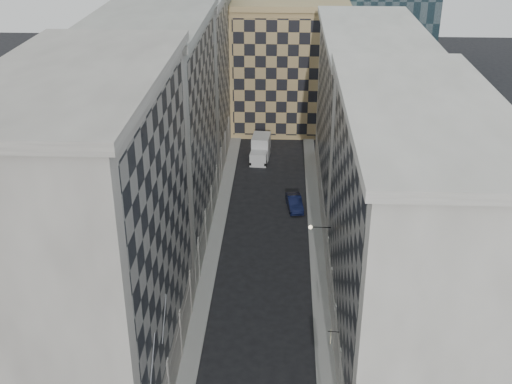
% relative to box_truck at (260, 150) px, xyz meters
% --- Properties ---
extents(sidewalk_west, '(1.50, 100.00, 0.15)m').
position_rel_box_truck_xyz_m(sidewalk_west, '(-3.85, -23.80, -1.25)').
color(sidewalk_west, gray).
rests_on(sidewalk_west, ground).
extents(sidewalk_east, '(1.50, 100.00, 0.15)m').
position_rel_box_truck_xyz_m(sidewalk_east, '(6.65, -23.80, -1.25)').
color(sidewalk_east, gray).
rests_on(sidewalk_east, ground).
extents(bldg_left_a, '(10.80, 22.80, 23.70)m').
position_rel_box_truck_xyz_m(bldg_left_a, '(-9.48, -42.80, 10.50)').
color(bldg_left_a, gray).
rests_on(bldg_left_a, ground).
extents(bldg_left_b, '(10.80, 22.80, 22.70)m').
position_rel_box_truck_xyz_m(bldg_left_b, '(-9.48, -20.80, 10.00)').
color(bldg_left_b, gray).
rests_on(bldg_left_b, ground).
extents(bldg_left_c, '(10.80, 22.80, 21.70)m').
position_rel_box_truck_xyz_m(bldg_left_c, '(-9.48, 1.20, 9.50)').
color(bldg_left_c, gray).
rests_on(bldg_left_c, ground).
extents(bldg_right_a, '(10.80, 26.80, 20.70)m').
position_rel_box_truck_xyz_m(bldg_right_a, '(12.28, -38.80, 9.00)').
color(bldg_right_a, '#B0ABA1').
rests_on(bldg_right_a, ground).
extents(bldg_right_b, '(10.80, 28.80, 19.70)m').
position_rel_box_truck_xyz_m(bldg_right_b, '(12.30, -11.80, 8.52)').
color(bldg_right_b, '#B0ABA1').
rests_on(bldg_right_b, ground).
extents(tan_block, '(16.80, 14.80, 18.80)m').
position_rel_box_truck_xyz_m(tan_block, '(3.40, 14.10, 8.11)').
color(tan_block, tan).
rests_on(tan_block, ground).
extents(flagpoles_left, '(0.10, 6.33, 2.33)m').
position_rel_box_truck_xyz_m(flagpoles_left, '(-4.50, -47.80, 6.67)').
color(flagpoles_left, gray).
rests_on(flagpoles_left, ground).
extents(bracket_lamp, '(1.98, 0.36, 0.36)m').
position_rel_box_truck_xyz_m(bracket_lamp, '(5.78, -29.80, 4.87)').
color(bracket_lamp, black).
rests_on(bracket_lamp, ground).
extents(box_truck, '(2.69, 5.71, 3.05)m').
position_rel_box_truck_xyz_m(box_truck, '(0.00, 0.00, 0.00)').
color(box_truck, silver).
rests_on(box_truck, ground).
extents(dark_car, '(2.16, 4.64, 1.47)m').
position_rel_box_truck_xyz_m(dark_car, '(4.47, -14.37, -0.59)').
color(dark_car, black).
rests_on(dark_car, ground).
extents(shop_sign, '(0.87, 0.76, 0.85)m').
position_rel_box_truck_xyz_m(shop_sign, '(6.82, -41.83, 2.51)').
color(shop_sign, black).
rests_on(shop_sign, ground).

